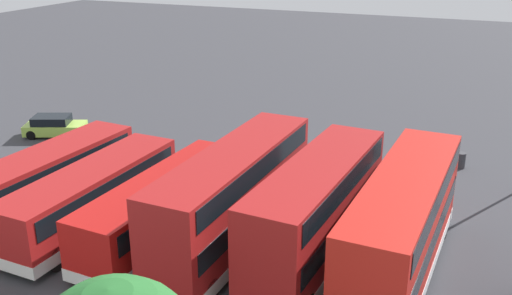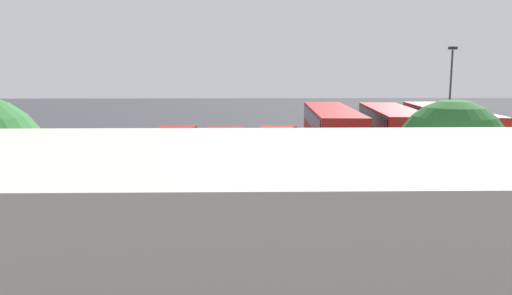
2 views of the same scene
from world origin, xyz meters
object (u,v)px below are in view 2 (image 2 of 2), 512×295
bus_single_deck_sixth (161,158)px  waste_bin_yellow (401,141)px  bus_double_decker_third (331,142)px  car_hatchback_silver (88,148)px  lamp_post_tall (450,91)px  bus_double_decker_second (391,142)px  bus_single_deck_fourth (279,157)px  bus_single_deck_fifth (219,158)px  bus_double_decker_near_end (446,142)px

bus_single_deck_sixth → waste_bin_yellow: 23.81m
bus_double_decker_third → bus_single_deck_sixth: bearing=3.0°
car_hatchback_silver → waste_bin_yellow: (-26.39, -4.74, -0.22)m
bus_single_deck_sixth → car_hatchback_silver: (7.32, -9.47, -0.92)m
bus_double_decker_third → lamp_post_tall: 16.48m
bus_double_decker_second → lamp_post_tall: size_ratio=1.22×
bus_single_deck_fourth → bus_single_deck_fifth: (3.67, 0.35, -0.00)m
car_hatchback_silver → lamp_post_tall: size_ratio=0.51×
bus_double_decker_near_end → waste_bin_yellow: (-1.33, -13.53, -1.97)m
bus_single_deck_sixth → bus_double_decker_second: bearing=-177.8°
bus_single_deck_fifth → car_hatchback_silver: (10.87, -9.79, -0.92)m
bus_single_deck_sixth → car_hatchback_silver: 12.01m
bus_double_decker_second → bus_single_deck_sixth: bearing=2.2°
waste_bin_yellow → bus_double_decker_near_end: bearing=84.4°
bus_single_deck_sixth → lamp_post_tall: (-22.28, -11.78, 3.41)m
bus_single_deck_sixth → car_hatchback_silver: bus_single_deck_sixth is taller
bus_single_deck_fifth → bus_single_deck_sixth: bearing=-5.1°
bus_single_deck_fourth → car_hatchback_silver: 17.36m
bus_double_decker_near_end → bus_single_deck_fourth: size_ratio=1.11×
bus_double_decker_near_end → bus_double_decker_second: 3.48m
bus_double_decker_second → car_hatchback_silver: 23.42m
bus_double_decker_second → bus_single_deck_fourth: 7.11m
bus_double_decker_second → bus_single_deck_fourth: bus_double_decker_second is taller
bus_double_decker_third → waste_bin_yellow: bus_double_decker_third is taller
bus_double_decker_near_end → bus_single_deck_sixth: bearing=2.2°
bus_double_decker_second → bus_double_decker_near_end: bearing=-177.9°
lamp_post_tall → waste_bin_yellow: 6.09m
bus_double_decker_near_end → lamp_post_tall: lamp_post_tall is taller
lamp_post_tall → bus_single_deck_fourth: bearing=37.9°
bus_single_deck_fourth → waste_bin_yellow: 18.51m
bus_single_deck_sixth → lamp_post_tall: 25.43m
bus_double_decker_third → bus_single_deck_sixth: bus_double_decker_third is taller
bus_double_decker_third → bus_double_decker_second: bearing=180.0°
bus_double_decker_near_end → bus_single_deck_fourth: (10.52, 0.64, -0.83)m
bus_double_decker_third → bus_single_deck_fifth: (6.95, 0.87, -0.83)m
bus_double_decker_near_end → lamp_post_tall: bearing=-112.3°
bus_double_decker_second → bus_single_deck_sixth: size_ratio=0.89×
bus_double_decker_third → bus_single_deck_sixth: (10.49, 0.55, -0.83)m
car_hatchback_silver → waste_bin_yellow: 26.82m
bus_double_decker_near_end → bus_double_decker_second: (3.48, 0.13, -0.00)m
bus_double_decker_second → lamp_post_tall: (-8.02, -11.23, 2.59)m
bus_double_decker_third → lamp_post_tall: bearing=-136.4°
bus_single_deck_fifth → waste_bin_yellow: bus_single_deck_fifth is taller
bus_single_deck_fifth → bus_single_deck_fourth: bearing=-174.6°
bus_double_decker_third → lamp_post_tall: lamp_post_tall is taller
bus_double_decker_near_end → bus_single_deck_sixth: size_ratio=0.98×
lamp_post_tall → bus_single_deck_fifth: bearing=32.8°
bus_double_decker_near_end → car_hatchback_silver: (25.06, -8.79, -1.75)m
bus_double_decker_near_end → lamp_post_tall: 12.27m
lamp_post_tall → bus_single_deck_sixth: bearing=27.9°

